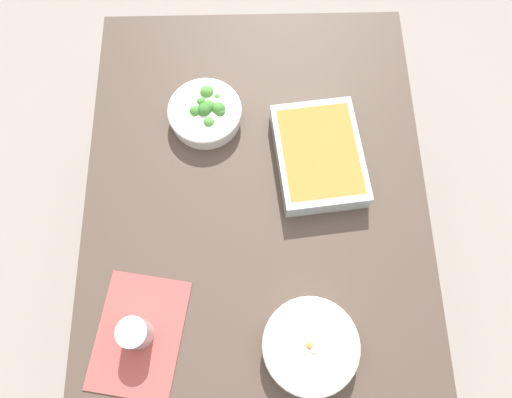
{
  "coord_description": "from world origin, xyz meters",
  "views": [
    {
      "loc": [
        -0.42,
        0.01,
        1.91
      ],
      "look_at": [
        0.0,
        0.0,
        0.74
      ],
      "focal_mm": 33.14,
      "sensor_mm": 36.0,
      "label": 1
    }
  ],
  "objects": [
    {
      "name": "stew_bowl",
      "position": [
        -0.37,
        -0.12,
        0.77
      ],
      "size": [
        0.22,
        0.22,
        0.06
      ],
      "color": "white",
      "rests_on": "dining_table"
    },
    {
      "name": "baking_dish",
      "position": [
        0.11,
        -0.17,
        0.77
      ],
      "size": [
        0.32,
        0.25,
        0.06
      ],
      "color": "silver",
      "rests_on": "dining_table"
    },
    {
      "name": "ground_plane",
      "position": [
        0.0,
        0.0,
        0.0
      ],
      "size": [
        6.0,
        6.0,
        0.0
      ],
      "primitive_type": "plane",
      "color": "#9E9389"
    },
    {
      "name": "placemat",
      "position": [
        -0.34,
        0.28,
        0.74
      ],
      "size": [
        0.31,
        0.25,
        0.0
      ],
      "primitive_type": "cube",
      "rotation": [
        0.0,
        0.0,
        -0.18
      ],
      "color": "#B24C47",
      "rests_on": "dining_table"
    },
    {
      "name": "spoon_by_stew",
      "position": [
        -0.33,
        -0.1,
        0.74
      ],
      "size": [
        0.17,
        0.09,
        0.01
      ],
      "color": "silver",
      "rests_on": "dining_table"
    },
    {
      "name": "dining_table",
      "position": [
        0.0,
        0.0,
        0.65
      ],
      "size": [
        1.2,
        0.9,
        0.74
      ],
      "color": "#4C3D33",
      "rests_on": "ground_plane"
    },
    {
      "name": "broccoli_bowl",
      "position": [
        0.24,
        0.13,
        0.77
      ],
      "size": [
        0.2,
        0.2,
        0.07
      ],
      "color": "white",
      "rests_on": "dining_table"
    },
    {
      "name": "drink_cup",
      "position": [
        -0.34,
        0.28,
        0.78
      ],
      "size": [
        0.07,
        0.07,
        0.08
      ],
      "color": "#B2BCC6",
      "rests_on": "dining_table"
    }
  ]
}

